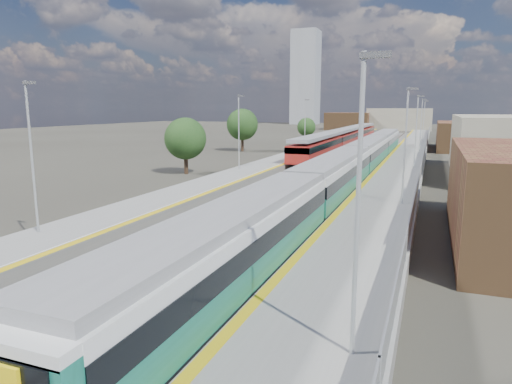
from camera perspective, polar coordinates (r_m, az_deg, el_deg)
The scene contains 11 objects.
ground at distance 59.95m, azimuth 13.04°, elevation 3.29°, with size 320.00×320.00×0.00m, color #47443A.
ballast_bed at distance 62.74m, azimuth 11.33°, elevation 3.70°, with size 10.50×155.00×0.06m, color #565451.
tracks at distance 64.28m, azimuth 12.12°, elevation 3.90°, with size 8.96×160.00×0.17m.
platform_right at distance 61.87m, azimuth 18.24°, elevation 3.75°, with size 4.70×155.00×8.52m.
platform_left at distance 64.16m, azimuth 5.34°, elevation 4.44°, with size 4.30×155.00×8.52m.
buildings at distance 149.91m, azimuth 11.13°, elevation 11.64°, with size 72.00×185.50×40.00m.
green_train at distance 44.43m, azimuth 12.26°, elevation 3.68°, with size 2.77×77.11×3.05m.
red_train at distance 78.67m, azimuth 11.03°, elevation 6.60°, with size 2.89×58.51×3.64m.
tree_a at distance 50.76m, azimuth -8.83°, elevation 6.60°, with size 4.57×4.57×6.20m.
tree_b at distance 76.83m, azimuth -1.72°, elevation 8.42°, with size 5.23×5.23×7.09m.
tree_c at distance 96.57m, azimuth 6.31°, elevation 8.07°, with size 3.82×3.82×5.18m.
Camera 1 is at (8.16, -8.95, 7.25)m, focal length 32.00 mm.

